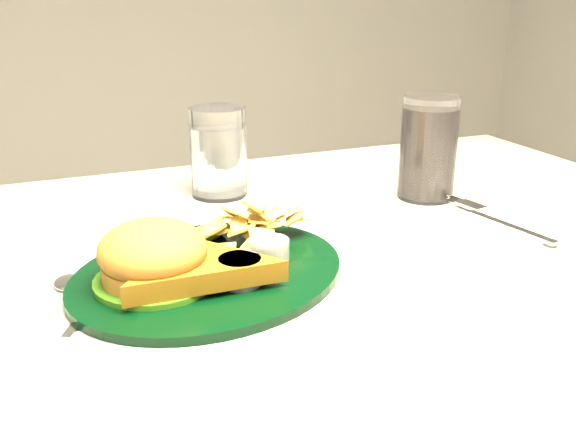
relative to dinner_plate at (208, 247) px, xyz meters
name	(u,v)px	position (x,y,z in m)	size (l,w,h in m)	color
dinner_plate	(208,247)	(0.00, 0.00, 0.00)	(0.29, 0.24, 0.07)	black
water_glass	(218,152)	(0.09, 0.25, 0.03)	(0.08, 0.08, 0.12)	silver
cola_glass	(428,148)	(0.35, 0.14, 0.04)	(0.08, 0.08, 0.14)	black
fork_napkin	(505,224)	(0.37, 0.00, -0.03)	(0.13, 0.16, 0.01)	silver
spoon	(86,309)	(-0.12, -0.03, -0.03)	(0.03, 0.13, 0.01)	white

